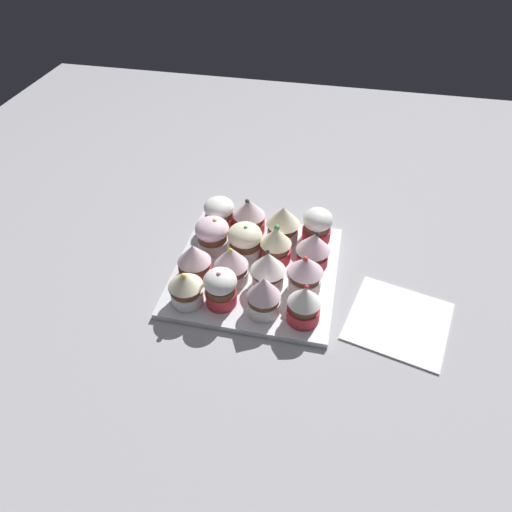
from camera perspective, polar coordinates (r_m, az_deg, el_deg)
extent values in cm
cube|color=#9E9EA3|center=(87.60, 0.00, -2.76)|extent=(180.00, 180.00, 3.00)
cube|color=silver|center=(86.13, 0.00, -1.77)|extent=(29.34, 29.34, 1.20)
cylinder|color=#D1333D|center=(91.87, 7.37, 2.69)|extent=(5.53, 5.53, 2.52)
cylinder|color=brown|center=(90.74, 7.47, 3.57)|extent=(5.11, 5.11, 1.08)
ellipsoid|color=white|center=(89.66, 7.57, 4.45)|extent=(5.82, 5.82, 4.11)
cylinder|color=white|center=(91.13, 3.27, 2.67)|extent=(5.99, 5.99, 2.58)
cylinder|color=brown|center=(89.88, 3.32, 3.65)|extent=(5.71, 5.71, 1.40)
cone|color=#F4EDC6|center=(88.30, 3.38, 4.96)|extent=(6.50, 6.50, 3.75)
cylinder|color=#D1333D|center=(93.25, -0.81, 3.76)|extent=(6.17, 6.17, 2.44)
cylinder|color=brown|center=(92.07, -0.82, 4.69)|extent=(5.88, 5.88, 1.40)
cone|color=silver|center=(90.58, -0.83, 5.93)|extent=(6.27, 6.27, 3.57)
sphere|color=#333338|center=(89.51, -1.10, 6.74)|extent=(0.84, 0.84, 0.84)
cylinder|color=#D1333D|center=(94.29, -4.46, 4.25)|extent=(5.78, 5.78, 2.78)
cylinder|color=brown|center=(93.14, -4.52, 5.17)|extent=(5.46, 5.46, 1.02)
ellipsoid|color=white|center=(92.19, -4.57, 5.96)|extent=(5.97, 5.97, 3.64)
cylinder|color=#D1333D|center=(86.47, 6.88, -0.35)|extent=(5.82, 5.82, 2.30)
cylinder|color=brown|center=(85.34, 6.97, 0.49)|extent=(5.19, 5.19, 1.09)
cone|color=silver|center=(83.80, 7.10, 1.68)|extent=(6.26, 6.26, 3.60)
sphere|color=#333338|center=(83.07, 7.55, 2.71)|extent=(0.87, 0.87, 0.87)
cylinder|color=#D1333D|center=(86.80, 2.40, 0.23)|extent=(5.70, 5.70, 2.41)
cylinder|color=brown|center=(85.52, 2.43, 1.19)|extent=(5.07, 5.07, 1.43)
cone|color=#F4EDC6|center=(83.92, 2.48, 2.46)|extent=(5.77, 5.77, 3.53)
sphere|color=#4CB266|center=(83.24, 2.59, 3.51)|extent=(1.04, 1.04, 1.04)
cylinder|color=white|center=(87.66, -1.33, 0.76)|extent=(6.04, 6.04, 2.41)
cylinder|color=brown|center=(86.48, -1.35, 1.65)|extent=(5.71, 5.71, 1.17)
ellipsoid|color=#F4EDC6|center=(85.31, -1.37, 2.58)|extent=(6.39, 6.39, 4.09)
sphere|color=#4CB266|center=(83.88, -1.28, 3.48)|extent=(0.74, 0.74, 0.74)
cylinder|color=white|center=(89.42, -5.27, 1.52)|extent=(5.82, 5.82, 2.32)
cylinder|color=brown|center=(88.26, -5.34, 2.41)|extent=(5.43, 5.43, 1.30)
ellipsoid|color=silver|center=(87.11, -5.42, 3.32)|extent=(6.42, 6.42, 3.90)
sphere|color=#EAD64C|center=(86.03, -5.09, 4.32)|extent=(0.87, 0.87, 0.87)
cylinder|color=white|center=(81.37, 5.95, -3.39)|extent=(5.65, 5.65, 2.75)
cylinder|color=brown|center=(79.86, 6.06, -2.31)|extent=(5.14, 5.14, 1.52)
cone|color=silver|center=(78.24, 6.18, -1.09)|extent=(6.05, 6.05, 3.18)
sphere|color=red|center=(77.11, 6.07, -0.38)|extent=(0.90, 0.90, 0.90)
cylinder|color=white|center=(81.60, 1.46, -2.95)|extent=(5.50, 5.50, 2.75)
cylinder|color=brown|center=(80.27, 1.48, -1.99)|extent=(5.14, 5.14, 1.05)
cone|color=white|center=(78.60, 1.51, -0.72)|extent=(6.12, 6.12, 3.81)
sphere|color=#333338|center=(77.83, 1.45, 0.55)|extent=(0.67, 0.67, 0.67)
cylinder|color=white|center=(82.97, -2.98, -2.28)|extent=(5.97, 5.97, 2.30)
cylinder|color=brown|center=(81.74, -3.02, -1.39)|extent=(5.67, 5.67, 1.24)
cone|color=silver|center=(79.97, -3.09, -0.05)|extent=(6.00, 6.00, 3.94)
sphere|color=#EAD64C|center=(78.37, -3.20, 0.70)|extent=(0.87, 0.87, 0.87)
cylinder|color=#D1333D|center=(84.37, -7.43, -1.75)|extent=(5.97, 5.97, 2.25)
cylinder|color=brown|center=(83.22, -7.53, -0.91)|extent=(5.57, 5.57, 1.13)
cone|color=silver|center=(81.62, -7.68, 0.31)|extent=(6.00, 6.00, 3.62)
cylinder|color=#D1333D|center=(76.84, 5.79, -7.04)|extent=(5.42, 5.42, 2.55)
cylinder|color=brown|center=(75.32, 5.89, -6.03)|extent=(4.84, 4.84, 1.51)
cone|color=white|center=(73.59, 6.02, -4.81)|extent=(5.43, 5.43, 3.19)
sphere|color=red|center=(72.79, 6.21, -3.80)|extent=(0.73, 0.73, 0.73)
cylinder|color=white|center=(77.54, 0.94, -6.10)|extent=(5.55, 5.55, 2.64)
cylinder|color=brown|center=(76.16, 0.96, -5.17)|extent=(5.24, 5.24, 1.07)
cone|color=silver|center=(74.33, 0.98, -3.86)|extent=(5.61, 5.61, 3.98)
cylinder|color=#D1333D|center=(79.06, -4.28, -5.02)|extent=(5.28, 5.28, 2.67)
cylinder|color=brown|center=(77.62, -4.35, -4.03)|extent=(5.02, 5.02, 1.29)
ellipsoid|color=white|center=(76.33, -4.42, -3.09)|extent=(5.62, 5.62, 3.84)
sphere|color=pink|center=(74.90, -4.58, -2.26)|extent=(0.84, 0.84, 0.84)
cylinder|color=white|center=(79.90, -8.41, -4.91)|extent=(5.46, 5.46, 2.47)
cylinder|color=brown|center=(78.49, -8.55, -3.94)|extent=(4.80, 4.80, 1.45)
cone|color=#F4EDC6|center=(76.98, -8.71, -2.83)|extent=(5.78, 5.78, 2.84)
sphere|color=#EAD64C|center=(75.75, -8.90, -2.40)|extent=(0.87, 0.87, 0.87)
cube|color=white|center=(81.91, 17.08, -7.55)|extent=(19.10, 18.94, 0.60)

